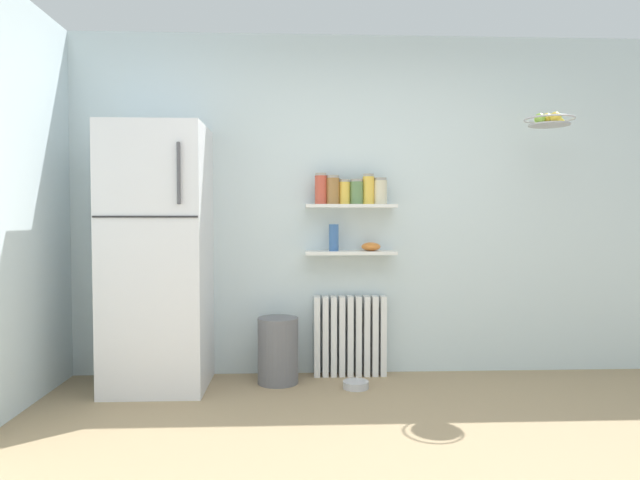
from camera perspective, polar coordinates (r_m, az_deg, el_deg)
The scene contains 17 objects.
ground_plane at distance 3.09m, azimuth 7.46°, elevation -20.67°, with size 7.04×7.04×0.00m, color #9E8460.
back_wall at distance 4.38m, azimuth 4.04°, elevation 3.51°, with size 7.04×0.10×2.60m, color silver.
refrigerator at distance 4.11m, azimuth -16.17°, elevation -1.72°, with size 0.69×0.67×1.85m.
radiator at distance 4.34m, azimuth 3.07°, elevation -9.72°, with size 0.55×0.12×0.61m.
wall_shelf_lower at distance 4.22m, azimuth 3.12°, elevation -1.29°, with size 0.68×0.22×0.03m, color white.
wall_shelf_upper at distance 4.22m, azimuth 3.13°, elevation 3.47°, with size 0.68×0.22×0.03m, color white.
storage_jar_0 at distance 4.21m, azimuth 0.08°, elevation 5.22°, with size 0.09×0.09×0.23m.
storage_jar_1 at distance 4.21m, azimuth 1.31°, elevation 5.11°, with size 0.10×0.10×0.22m.
storage_jar_2 at distance 4.22m, azimuth 2.53°, elevation 4.90°, with size 0.08×0.08×0.19m.
storage_jar_3 at distance 4.22m, azimuth 3.74°, elevation 4.90°, with size 0.10×0.10×0.19m.
storage_jar_4 at distance 4.24m, azimuth 4.96°, elevation 5.16°, with size 0.09×0.09×0.23m.
storage_jar_5 at distance 4.25m, azimuth 6.16°, elevation 4.95°, with size 0.10×0.10×0.20m.
vase at distance 4.21m, azimuth 1.41°, elevation 0.24°, with size 0.07×0.07×0.20m, color #38609E.
shelf_bowl at distance 4.24m, azimuth 5.20°, elevation -0.68°, with size 0.14×0.14×0.06m, color orange.
trash_bin at distance 4.17m, azimuth -4.30°, elevation -11.14°, with size 0.30×0.30×0.48m, color slate.
pet_food_bowl at distance 4.09m, azimuth 3.66°, elevation -14.48°, with size 0.18×0.18×0.05m, color #B7B7BC.
hanging_fruit_basket at distance 4.32m, azimuth 22.37°, elevation 11.26°, with size 0.34×0.34×0.10m.
Camera 1 is at (-0.50, -2.31, 1.20)m, focal length 31.44 mm.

